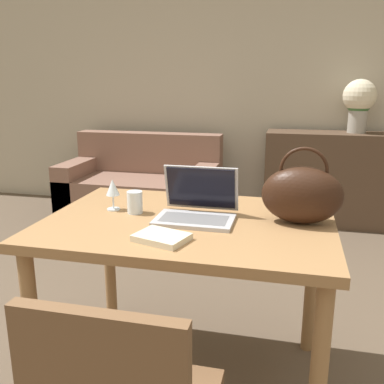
{
  "coord_description": "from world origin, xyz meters",
  "views": [
    {
      "loc": [
        0.35,
        -1.03,
        1.34
      ],
      "look_at": [
        -0.04,
        0.62,
        0.89
      ],
      "focal_mm": 40.0,
      "sensor_mm": 36.0,
      "label": 1
    }
  ],
  "objects_px": {
    "laptop": "(198,204)",
    "flower_vase": "(359,101)",
    "couch": "(142,189)",
    "wine_glass": "(113,189)",
    "handbag": "(302,194)",
    "drinking_glass": "(135,202)"
  },
  "relations": [
    {
      "from": "couch",
      "to": "handbag",
      "type": "bearing_deg",
      "value": -55.69
    },
    {
      "from": "drinking_glass",
      "to": "couch",
      "type": "bearing_deg",
      "value": 109.42
    },
    {
      "from": "couch",
      "to": "handbag",
      "type": "relative_size",
      "value": 4.62
    },
    {
      "from": "laptop",
      "to": "wine_glass",
      "type": "height_order",
      "value": "laptop"
    },
    {
      "from": "drinking_glass",
      "to": "handbag",
      "type": "xyz_separation_m",
      "value": [
        0.71,
        0.03,
        0.07
      ]
    },
    {
      "from": "couch",
      "to": "handbag",
      "type": "xyz_separation_m",
      "value": [
        1.48,
        -2.17,
        0.61
      ]
    },
    {
      "from": "flower_vase",
      "to": "couch",
      "type": "bearing_deg",
      "value": -172.22
    },
    {
      "from": "drinking_glass",
      "to": "wine_glass",
      "type": "xyz_separation_m",
      "value": [
        -0.11,
        0.02,
        0.05
      ]
    },
    {
      "from": "drinking_glass",
      "to": "flower_vase",
      "type": "distance_m",
      "value": 2.77
    },
    {
      "from": "flower_vase",
      "to": "handbag",
      "type": "bearing_deg",
      "value": -101.75
    },
    {
      "from": "laptop",
      "to": "flower_vase",
      "type": "relative_size",
      "value": 0.68
    },
    {
      "from": "drinking_glass",
      "to": "wine_glass",
      "type": "height_order",
      "value": "wine_glass"
    },
    {
      "from": "drinking_glass",
      "to": "handbag",
      "type": "distance_m",
      "value": 0.71
    },
    {
      "from": "drinking_glass",
      "to": "flower_vase",
      "type": "xyz_separation_m",
      "value": [
        1.21,
        2.47,
        0.33
      ]
    },
    {
      "from": "couch",
      "to": "wine_glass",
      "type": "xyz_separation_m",
      "value": [
        0.66,
        -2.17,
        0.58
      ]
    },
    {
      "from": "couch",
      "to": "wine_glass",
      "type": "relative_size",
      "value": 10.68
    },
    {
      "from": "wine_glass",
      "to": "handbag",
      "type": "relative_size",
      "value": 0.43
    },
    {
      "from": "couch",
      "to": "drinking_glass",
      "type": "bearing_deg",
      "value": -70.58
    },
    {
      "from": "wine_glass",
      "to": "flower_vase",
      "type": "distance_m",
      "value": 2.79
    },
    {
      "from": "wine_glass",
      "to": "drinking_glass",
      "type": "bearing_deg",
      "value": -11.56
    },
    {
      "from": "couch",
      "to": "laptop",
      "type": "height_order",
      "value": "laptop"
    },
    {
      "from": "couch",
      "to": "flower_vase",
      "type": "bearing_deg",
      "value": 7.78
    }
  ]
}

